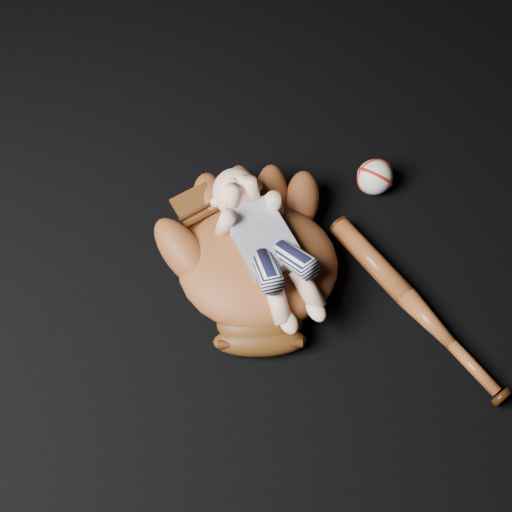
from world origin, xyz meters
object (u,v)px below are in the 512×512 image
at_px(newborn_baby, 269,246).
at_px(baseball_bat, 416,306).
at_px(baseball, 375,177).
at_px(baseball_glove, 258,260).

bearing_deg(newborn_baby, baseball_bat, -39.93).
relative_size(baseball_bat, baseball, 6.04).
xyz_separation_m(baseball_glove, baseball, (0.33, 0.18, -0.03)).
bearing_deg(baseball_bat, baseball_glove, 152.77).
xyz_separation_m(baseball_glove, baseball_bat, (0.31, -0.16, -0.05)).
distance_m(baseball_glove, baseball, 0.37).
distance_m(newborn_baby, baseball, 0.37).
xyz_separation_m(baseball_bat, baseball, (0.02, 0.34, 0.02)).
xyz_separation_m(newborn_baby, baseball, (0.31, 0.19, -0.09)).
bearing_deg(baseball_glove, baseball, 40.55).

